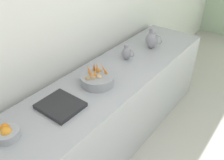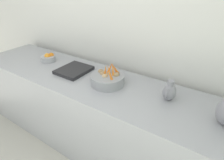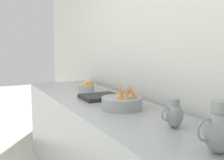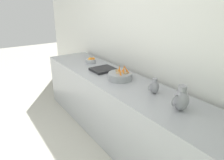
{
  "view_description": "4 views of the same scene",
  "coord_description": "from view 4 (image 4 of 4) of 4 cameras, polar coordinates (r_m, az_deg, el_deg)",
  "views": [
    {
      "loc": [
        -0.21,
        -1.24,
        2.2
      ],
      "look_at": [
        -1.31,
        0.19,
        1.01
      ],
      "focal_mm": 39.18,
      "sensor_mm": 36.0,
      "label": 1
    },
    {
      "loc": [
        -0.23,
        1.08,
        1.78
      ],
      "look_at": [
        -1.4,
        0.31,
        1.0
      ],
      "focal_mm": 29.57,
      "sensor_mm": 36.0,
      "label": 2
    },
    {
      "loc": [
        -0.44,
        2.16,
        1.41
      ],
      "look_at": [
        -1.46,
        0.1,
        1.1
      ],
      "focal_mm": 46.52,
      "sensor_mm": 36.0,
      "label": 3
    },
    {
      "loc": [
        0.08,
        2.31,
        1.88
      ],
      "look_at": [
        -1.29,
        0.32,
        0.96
      ],
      "focal_mm": 33.64,
      "sensor_mm": 36.0,
      "label": 4
    }
  ],
  "objects": [
    {
      "name": "orange_bowl",
      "position": [
        3.57,
        -5.75,
        5.28
      ],
      "size": [
        0.17,
        0.17,
        0.1
      ],
      "color": "#9EA0A5",
      "rests_on": "prep_counter"
    },
    {
      "name": "tile_wall_left",
      "position": [
        2.63,
        17.21,
        11.64
      ],
      "size": [
        0.1,
        7.9,
        3.0
      ],
      "primitive_type": "cube",
      "color": "silver",
      "rests_on": "ground_plane"
    },
    {
      "name": "metal_pitcher_short",
      "position": [
        2.42,
        11.42,
        -1.76
      ],
      "size": [
        0.15,
        0.11,
        0.18
      ],
      "color": "gray",
      "rests_on": "prep_counter"
    },
    {
      "name": "prep_counter",
      "position": [
        3.0,
        1.73,
        -7.78
      ],
      "size": [
        0.72,
        3.39,
        0.88
      ],
      "primitive_type": "cube",
      "color": "#9EA0A5",
      "rests_on": "ground_plane"
    },
    {
      "name": "vegetable_colander",
      "position": [
        2.8,
        2.26,
        1.17
      ],
      "size": [
        0.32,
        0.32,
        0.23
      ],
      "color": "gray",
      "rests_on": "prep_counter"
    },
    {
      "name": "counter_sink_basin",
      "position": [
        3.17,
        -2.43,
        2.89
      ],
      "size": [
        0.34,
        0.3,
        0.04
      ],
      "primitive_type": "cube",
      "color": "#232326",
      "rests_on": "prep_counter"
    },
    {
      "name": "metal_pitcher_tall",
      "position": [
        2.11,
        18.2,
        -5.01
      ],
      "size": [
        0.21,
        0.15,
        0.25
      ],
      "color": "gray",
      "rests_on": "prep_counter"
    }
  ]
}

